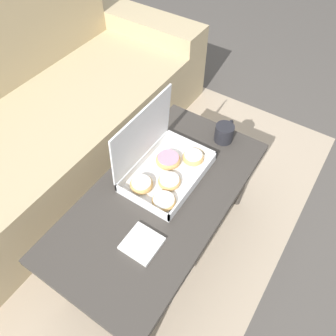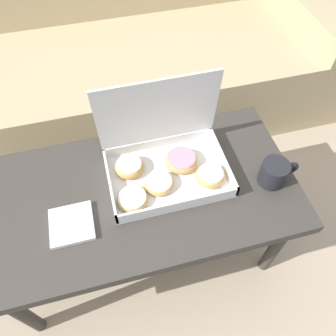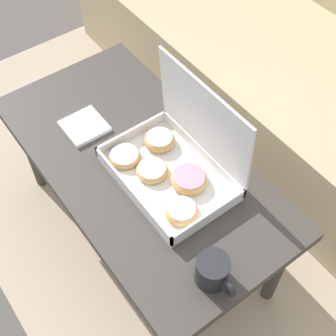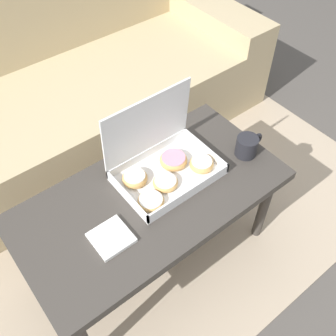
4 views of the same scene
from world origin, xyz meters
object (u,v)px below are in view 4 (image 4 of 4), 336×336
Objects in this scene: couch at (46,103)px; coffee_mug at (247,146)px; coffee_table at (151,202)px; pastry_box at (163,165)px.

couch is 1.15m from coffee_mug.
coffee_mug is (0.44, -0.07, 0.09)m from coffee_table.
coffee_mug reaches higher than coffee_table.
pastry_box is (0.10, 0.05, 0.10)m from coffee_table.
coffee_table is (0.00, -0.96, 0.12)m from couch.
couch is 0.97m from coffee_table.
coffee_mug is (0.34, -0.12, -0.01)m from pastry_box.
couch is at bearing 90.00° from coffee_table.
coffee_table is at bearing -90.00° from couch.
coffee_table is 7.95× the size of coffee_mug.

